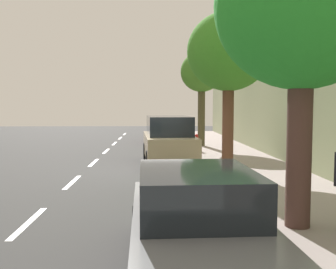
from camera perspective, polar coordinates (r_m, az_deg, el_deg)
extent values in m
plane|color=#383838|center=(14.43, -1.65, -5.32)|extent=(64.39, 64.39, 0.00)
cube|color=#AD9C9B|center=(14.83, 11.69, -4.83)|extent=(3.50, 40.24, 0.16)
cube|color=gray|center=(14.51, 4.62, -4.95)|extent=(0.16, 40.24, 0.16)
cube|color=white|center=(8.57, -20.06, -12.21)|extent=(0.14, 2.20, 0.01)
cube|color=white|center=(12.51, -14.06, -6.90)|extent=(0.14, 2.20, 0.01)
cube|color=white|center=(16.59, -11.03, -4.13)|extent=(0.14, 2.20, 0.01)
cube|color=white|center=(20.71, -9.21, -2.46)|extent=(0.14, 2.20, 0.01)
cube|color=white|center=(24.86, -8.00, -1.33)|extent=(0.14, 2.20, 0.01)
cube|color=white|center=(29.02, -7.14, -0.54)|extent=(0.14, 2.20, 0.01)
cube|color=white|center=(33.19, -6.49, 0.06)|extent=(0.14, 2.20, 0.01)
cube|color=white|center=(14.43, -1.22, -5.30)|extent=(0.12, 40.24, 0.01)
cube|color=gray|center=(15.25, 19.19, 4.86)|extent=(0.50, 40.24, 5.25)
cube|color=slate|center=(5.53, 4.19, -14.66)|extent=(1.90, 4.45, 0.64)
cube|color=black|center=(5.36, 4.23, -8.38)|extent=(1.62, 2.15, 0.60)
cylinder|color=black|center=(7.04, 9.30, -12.86)|extent=(0.24, 0.67, 0.66)
cylinder|color=black|center=(6.86, -4.36, -13.25)|extent=(0.24, 0.67, 0.66)
cube|color=tan|center=(15.66, 0.08, -1.68)|extent=(2.18, 4.81, 0.90)
cube|color=black|center=(15.59, 0.08, 1.35)|extent=(1.85, 3.19, 0.76)
cylinder|color=black|center=(17.24, 2.51, -2.48)|extent=(0.26, 0.77, 0.76)
cylinder|color=black|center=(17.09, -3.31, -2.55)|extent=(0.26, 0.77, 0.76)
cylinder|color=black|center=(14.39, 4.11, -3.83)|extent=(0.26, 0.77, 0.76)
cylinder|color=black|center=(14.20, -2.88, -3.92)|extent=(0.26, 0.77, 0.76)
cube|color=maroon|center=(25.77, -0.82, 0.23)|extent=(1.84, 4.43, 0.64)
cube|color=black|center=(25.73, -0.82, 1.61)|extent=(1.59, 2.13, 0.60)
cylinder|color=black|center=(27.16, 0.88, -0.14)|extent=(0.23, 0.66, 0.66)
cylinder|color=black|center=(27.16, -2.54, -0.14)|extent=(0.23, 0.66, 0.66)
cylinder|color=black|center=(24.45, 1.08, -0.62)|extent=(0.23, 0.66, 0.66)
cylinder|color=black|center=(24.44, -2.71, -0.63)|extent=(0.23, 0.66, 0.66)
torus|color=black|center=(19.52, -0.01, -1.73)|extent=(0.74, 0.11, 0.74)
torus|color=black|center=(19.49, 3.05, -1.74)|extent=(0.74, 0.11, 0.74)
cylinder|color=#A51414|center=(19.49, 1.14, -1.46)|extent=(0.65, 0.09, 0.54)
cylinder|color=#A51414|center=(19.48, 2.21, -1.50)|extent=(0.14, 0.05, 0.51)
cylinder|color=#A51414|center=(19.46, 1.29, -0.73)|extent=(0.73, 0.10, 0.05)
cylinder|color=#A51414|center=(19.50, 2.55, -1.98)|extent=(0.36, 0.07, 0.20)
cylinder|color=#A51414|center=(19.47, 2.70, -1.25)|extent=(0.27, 0.06, 0.35)
cylinder|color=#A51414|center=(19.50, 0.10, -1.21)|extent=(0.12, 0.05, 0.36)
cube|color=black|center=(19.45, 2.36, -0.65)|extent=(0.25, 0.12, 0.05)
cylinder|color=black|center=(19.47, 0.22, -0.53)|extent=(0.07, 0.46, 0.03)
cylinder|color=#C6B284|center=(19.15, 2.26, -1.68)|extent=(0.15, 0.15, 0.85)
cylinder|color=#C6B284|center=(18.96, 2.14, -1.74)|extent=(0.15, 0.15, 0.85)
cube|color=white|center=(18.99, 2.21, 0.47)|extent=(0.33, 0.43, 0.60)
cylinder|color=white|center=(19.25, 2.37, 0.43)|extent=(0.10, 0.10, 0.57)
cylinder|color=white|center=(18.74, 2.04, 0.33)|extent=(0.10, 0.10, 0.57)
sphere|color=#B97153|center=(18.97, 2.21, 1.73)|extent=(0.24, 0.24, 0.24)
sphere|color=navy|center=(18.97, 2.21, 1.86)|extent=(0.27, 0.27, 0.27)
cube|color=black|center=(18.95, 2.80, 0.52)|extent=(0.26, 0.34, 0.44)
cylinder|color=#4C332C|center=(7.40, 18.98, -0.96)|extent=(0.45, 0.45, 3.18)
ellipsoid|color=green|center=(7.59, 19.44, 17.86)|extent=(3.17, 3.17, 3.05)
cylinder|color=brown|center=(13.98, 8.92, 1.93)|extent=(0.41, 0.41, 3.37)
ellipsoid|color=#3D8827|center=(14.11, 9.04, 12.14)|extent=(2.98, 2.98, 2.82)
cylinder|color=#4A442A|center=(21.75, 5.00, 2.97)|extent=(0.41, 0.41, 3.52)
ellipsoid|color=#437D27|center=(21.83, 5.04, 9.32)|extent=(2.38, 2.38, 2.27)
cylinder|color=red|center=(19.30, 4.23, -1.38)|extent=(0.22, 0.22, 0.70)
sphere|color=red|center=(19.26, 4.24, -0.22)|extent=(0.20, 0.20, 0.20)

